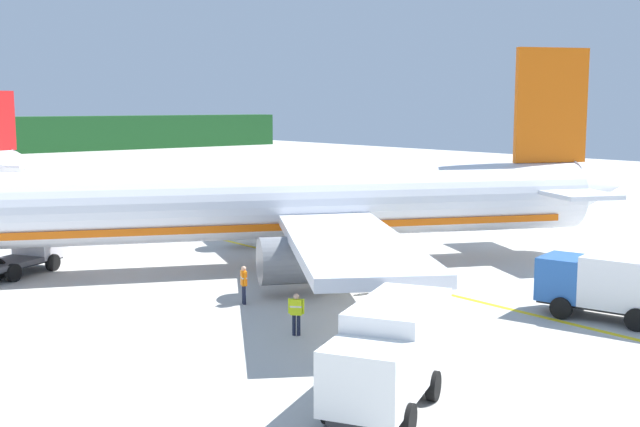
{
  "coord_description": "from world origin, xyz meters",
  "views": [
    {
      "loc": [
        4.19,
        -11.01,
        8.7
      ],
      "look_at": [
        29.58,
        19.92,
        3.2
      ],
      "focal_mm": 44.56,
      "sensor_mm": 36.0,
      "label": 1
    }
  ],
  "objects_px": {
    "crew_loader_left": "(388,257)",
    "crew_loader_right": "(296,311)",
    "service_truck_fuel": "(624,285)",
    "crew_marshaller": "(244,282)",
    "crew_supervisor": "(380,271)",
    "service_truck_baggage": "(25,250)",
    "airliner_foreground": "(277,205)",
    "service_truck_catering": "(390,351)"
  },
  "relations": [
    {
      "from": "service_truck_baggage",
      "to": "airliner_foreground",
      "type": "bearing_deg",
      "value": -33.79
    },
    {
      "from": "crew_marshaller",
      "to": "crew_supervisor",
      "type": "height_order",
      "value": "crew_supervisor"
    },
    {
      "from": "service_truck_catering",
      "to": "crew_loader_right",
      "type": "xyz_separation_m",
      "value": [
        2.16,
        7.27,
        -0.65
      ]
    },
    {
      "from": "service_truck_baggage",
      "to": "crew_loader_left",
      "type": "relative_size",
      "value": 4.04
    },
    {
      "from": "service_truck_fuel",
      "to": "crew_marshaller",
      "type": "bearing_deg",
      "value": 130.37
    },
    {
      "from": "service_truck_catering",
      "to": "crew_marshaller",
      "type": "xyz_separation_m",
      "value": [
        3.31,
        12.53,
        -0.61
      ]
    },
    {
      "from": "service_truck_catering",
      "to": "crew_supervisor",
      "type": "bearing_deg",
      "value": 47.62
    },
    {
      "from": "service_truck_fuel",
      "to": "service_truck_catering",
      "type": "xyz_separation_m",
      "value": [
        -13.57,
        -0.48,
        0.11
      ]
    },
    {
      "from": "airliner_foreground",
      "to": "service_truck_baggage",
      "type": "relative_size",
      "value": 5.83
    },
    {
      "from": "crew_loader_left",
      "to": "crew_supervisor",
      "type": "distance_m",
      "value": 3.77
    },
    {
      "from": "airliner_foreground",
      "to": "service_truck_baggage",
      "type": "xyz_separation_m",
      "value": [
        -10.97,
        7.34,
        -2.22
      ]
    },
    {
      "from": "service_truck_fuel",
      "to": "service_truck_catering",
      "type": "relative_size",
      "value": 1.07
    },
    {
      "from": "service_truck_fuel",
      "to": "crew_supervisor",
      "type": "xyz_separation_m",
      "value": [
        -4.19,
        9.8,
        -0.48
      ]
    },
    {
      "from": "service_truck_catering",
      "to": "service_truck_baggage",
      "type": "bearing_deg",
      "value": 94.0
    },
    {
      "from": "crew_loader_left",
      "to": "crew_loader_right",
      "type": "xyz_separation_m",
      "value": [
        -10.1,
        -5.42,
        -0.01
      ]
    },
    {
      "from": "airliner_foreground",
      "to": "crew_supervisor",
      "type": "relative_size",
      "value": 22.56
    },
    {
      "from": "airliner_foreground",
      "to": "crew_loader_left",
      "type": "height_order",
      "value": "airliner_foreground"
    },
    {
      "from": "airliner_foreground",
      "to": "service_truck_catering",
      "type": "xyz_separation_m",
      "value": [
        -9.19,
        -18.05,
        -1.78
      ]
    },
    {
      "from": "crew_marshaller",
      "to": "service_truck_baggage",
      "type": "bearing_deg",
      "value": 111.6
    },
    {
      "from": "airliner_foreground",
      "to": "crew_loader_right",
      "type": "distance_m",
      "value": 13.1
    },
    {
      "from": "crew_marshaller",
      "to": "crew_supervisor",
      "type": "distance_m",
      "value": 6.47
    },
    {
      "from": "airliner_foreground",
      "to": "crew_loader_left",
      "type": "xyz_separation_m",
      "value": [
        3.07,
        -5.36,
        -2.42
      ]
    },
    {
      "from": "service_truck_catering",
      "to": "crew_loader_left",
      "type": "height_order",
      "value": "service_truck_catering"
    },
    {
      "from": "service_truck_catering",
      "to": "crew_loader_left",
      "type": "xyz_separation_m",
      "value": [
        12.26,
        12.7,
        -0.64
      ]
    },
    {
      "from": "service_truck_fuel",
      "to": "crew_marshaller",
      "type": "height_order",
      "value": "service_truck_fuel"
    },
    {
      "from": "service_truck_fuel",
      "to": "crew_loader_right",
      "type": "xyz_separation_m",
      "value": [
        -11.41,
        6.8,
        -0.54
      ]
    },
    {
      "from": "service_truck_fuel",
      "to": "service_truck_baggage",
      "type": "height_order",
      "value": "service_truck_baggage"
    },
    {
      "from": "airliner_foreground",
      "to": "crew_loader_left",
      "type": "bearing_deg",
      "value": -60.14
    },
    {
      "from": "service_truck_baggage",
      "to": "service_truck_catering",
      "type": "relative_size",
      "value": 1.04
    },
    {
      "from": "service_truck_baggage",
      "to": "crew_supervisor",
      "type": "relative_size",
      "value": 3.87
    },
    {
      "from": "airliner_foreground",
      "to": "service_truck_fuel",
      "type": "height_order",
      "value": "airliner_foreground"
    },
    {
      "from": "service_truck_catering",
      "to": "crew_loader_left",
      "type": "bearing_deg",
      "value": 45.99
    },
    {
      "from": "crew_marshaller",
      "to": "crew_supervisor",
      "type": "xyz_separation_m",
      "value": [
        6.06,
        -2.26,
        0.01
      ]
    },
    {
      "from": "service_truck_fuel",
      "to": "service_truck_baggage",
      "type": "bearing_deg",
      "value": 121.62
    },
    {
      "from": "service_truck_fuel",
      "to": "service_truck_baggage",
      "type": "relative_size",
      "value": 1.04
    },
    {
      "from": "service_truck_catering",
      "to": "crew_marshaller",
      "type": "distance_m",
      "value": 12.98
    },
    {
      "from": "airliner_foreground",
      "to": "crew_supervisor",
      "type": "bearing_deg",
      "value": -88.6
    },
    {
      "from": "service_truck_fuel",
      "to": "crew_loader_left",
      "type": "relative_size",
      "value": 4.19
    },
    {
      "from": "service_truck_fuel",
      "to": "crew_loader_right",
      "type": "bearing_deg",
      "value": 149.2
    },
    {
      "from": "service_truck_fuel",
      "to": "crew_loader_left",
      "type": "bearing_deg",
      "value": 96.08
    },
    {
      "from": "crew_loader_left",
      "to": "service_truck_baggage",
      "type": "bearing_deg",
      "value": 137.88
    },
    {
      "from": "crew_marshaller",
      "to": "crew_loader_right",
      "type": "relative_size",
      "value": 1.04
    }
  ]
}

